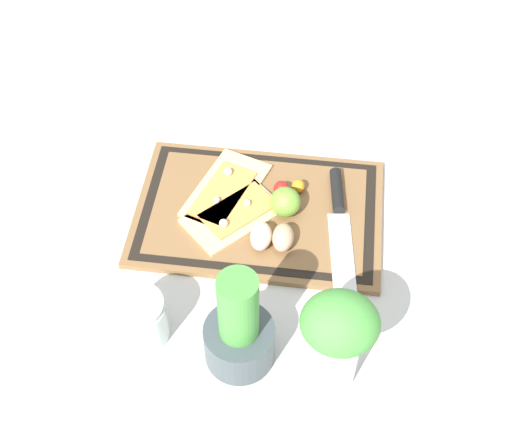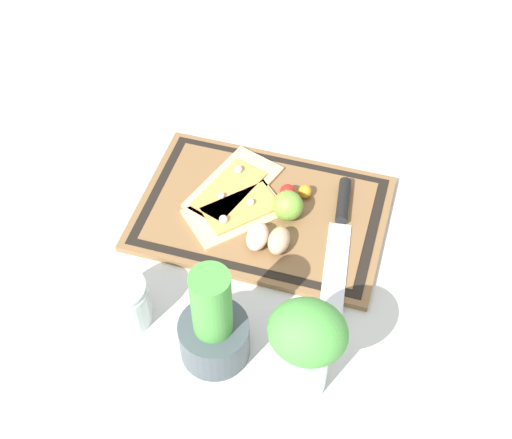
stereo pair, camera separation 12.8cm
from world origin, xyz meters
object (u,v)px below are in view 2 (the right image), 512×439
Objects in this scene: egg_pink at (257,237)px; cherry_tomato_yellow at (305,191)px; pizza_slice_far at (236,212)px; sauce_jar at (123,304)px; herb_glass at (307,344)px; lime at (289,204)px; herb_pot at (213,328)px; knife at (340,225)px; cherry_tomato_red at (287,191)px; pizza_slice_near at (233,187)px; egg_brown at (279,241)px.

cherry_tomato_yellow is (-0.05, -0.13, -0.01)m from egg_pink.
sauce_jar is (0.11, 0.25, 0.02)m from pizza_slice_far.
sauce_jar is 0.32m from herb_glass.
lime is 0.35m from sauce_jar.
lime is at bearing -98.04° from herb_pot.
herb_glass reaches higher than cherry_tomato_yellow.
pizza_slice_far is 0.61× the size of knife.
egg_pink is at bearing 67.88° from cherry_tomato_yellow.
sauce_jar reaches higher than knife.
lime is at bearing 106.90° from cherry_tomato_red.
lime reaches higher than cherry_tomato_yellow.
knife is 0.12m from cherry_tomato_red.
pizza_slice_near reaches higher than knife.
egg_pink is at bearing 29.76° from knife.
knife is 0.12m from egg_brown.
cherry_tomato_red reaches higher than pizza_slice_far.
herb_pot reaches higher than lime.
cherry_tomato_red is (-0.08, -0.07, 0.01)m from pizza_slice_far.
egg_pink reaches higher than pizza_slice_far.
pizza_slice_far is 6.93× the size of cherry_tomato_red.
herb_pot is at bearing 81.96° from lime.
cherry_tomato_yellow is 0.39m from herb_glass.
herb_glass is at bearing 124.57° from pizza_slice_far.
pizza_slice_far is 0.14m from cherry_tomato_yellow.
herb_glass is at bearing 173.88° from sauce_jar.
sauce_jar is at bearing 49.26° from egg_pink.
lime is at bearing -71.34° from herb_glass.
pizza_slice_near is at bearing -106.02° from sauce_jar.
egg_brown reaches higher than cherry_tomato_red.
egg_pink is 0.14m from cherry_tomato_yellow.
cherry_tomato_red reaches higher than cherry_tomato_yellow.
herb_glass is at bearing 91.25° from knife.
cherry_tomato_yellow is (0.08, -0.06, 0.01)m from knife.
knife is at bearing 170.73° from pizza_slice_near.
cherry_tomato_red is at bearing -71.54° from herb_glass.
lime reaches higher than knife.
knife is 0.41m from sauce_jar.
herb_pot is at bearing 100.30° from pizza_slice_far.
herb_pot reaches higher than sauce_jar.
sauce_jar is (0.21, 0.28, -0.01)m from lime.
herb_pot reaches higher than pizza_slice_near.
pizza_slice_far is (-0.02, 0.06, 0.00)m from pizza_slice_near.
egg_pink is 2.06× the size of cherry_tomato_red.
pizza_slice_far is at bearing 15.85° from lime.
herb_pot is (0.06, 0.35, 0.04)m from cherry_tomato_yellow.
cherry_tomato_yellow is (-0.11, -0.08, 0.01)m from pizza_slice_far.
egg_pink is 2.29× the size of cherry_tomato_yellow.
knife is at bearing -173.80° from pizza_slice_far.
egg_brown is 0.30× the size of herb_glass.
egg_pink is (0.04, 0.00, 0.00)m from egg_brown.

